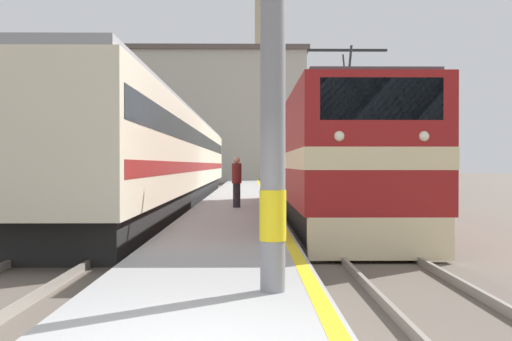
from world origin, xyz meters
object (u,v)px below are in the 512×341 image
(passenger_train, at_px, (173,158))
(clock_tower, at_px, (270,54))
(locomotive_train, at_px, (327,162))
(person_on_platform, at_px, (237,181))

(passenger_train, distance_m, clock_tower, 49.27)
(locomotive_train, xyz_separation_m, clock_tower, (0.06, 56.33, 13.89))
(person_on_platform, bearing_deg, passenger_train, 112.75)
(passenger_train, bearing_deg, locomotive_train, -56.89)
(clock_tower, bearing_deg, locomotive_train, -90.06)
(locomotive_train, bearing_deg, person_on_platform, 148.87)
(passenger_train, distance_m, person_on_platform, 8.32)
(passenger_train, height_order, person_on_platform, passenger_train)
(locomotive_train, relative_size, passenger_train, 0.44)
(person_on_platform, bearing_deg, locomotive_train, -31.13)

